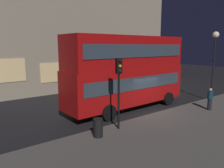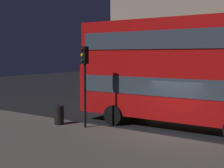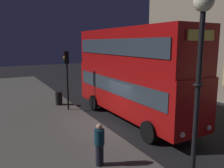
# 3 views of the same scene
# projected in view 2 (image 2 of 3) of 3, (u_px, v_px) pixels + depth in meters

# --- Properties ---
(ground_plane) EXTENTS (80.00, 80.00, 0.00)m
(ground_plane) POSITION_uv_depth(u_px,v_px,m) (173.00, 135.00, 14.37)
(ground_plane) COLOR black
(building_with_clock) EXTENTS (14.23, 9.48, 16.85)m
(building_with_clock) POSITION_uv_depth(u_px,v_px,m) (205.00, 3.00, 27.40)
(building_with_clock) COLOR gray
(building_with_clock) RESTS_ON ground
(double_decker_bus) EXTENTS (10.25, 3.04, 5.54)m
(double_decker_bus) POSITION_uv_depth(u_px,v_px,m) (172.00, 68.00, 15.77)
(double_decker_bus) COLOR #9E0C0C
(double_decker_bus) RESTS_ON ground
(traffic_light_near_kerb) EXTENTS (0.37, 0.39, 4.04)m
(traffic_light_near_kerb) POSITION_uv_depth(u_px,v_px,m) (85.00, 70.00, 15.08)
(traffic_light_near_kerb) COLOR black
(traffic_light_near_kerb) RESTS_ON sidewalk_slab
(litter_bin) EXTENTS (0.51, 0.51, 0.98)m
(litter_bin) POSITION_uv_depth(u_px,v_px,m) (59.00, 115.00, 16.00)
(litter_bin) COLOR black
(litter_bin) RESTS_ON sidewalk_slab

